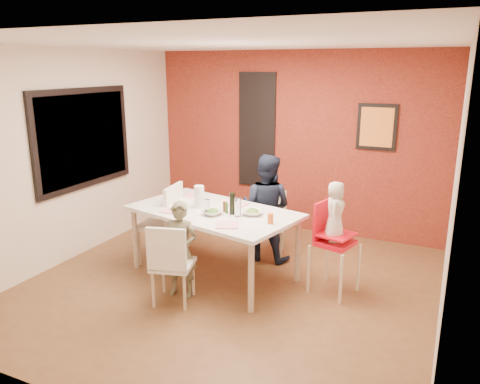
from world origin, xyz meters
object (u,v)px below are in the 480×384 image
at_px(chair_near, 170,261).
at_px(child_near, 181,250).
at_px(dining_table, 213,216).
at_px(paper_towel_roll, 199,197).
at_px(chair_left, 165,219).
at_px(high_chair, 331,239).
at_px(toddler, 335,211).
at_px(wine_bottle, 232,203).
at_px(chair_far, 271,219).
at_px(child_far, 266,208).

relative_size(chair_near, child_near, 0.84).
bearing_deg(dining_table, paper_towel_roll, 174.81).
xyz_separation_m(chair_left, high_chair, (2.12, 0.11, 0.05)).
xyz_separation_m(dining_table, high_chair, (1.38, 0.17, -0.12)).
xyz_separation_m(toddler, wine_bottle, (-1.14, -0.21, 0.00)).
bearing_deg(chair_far, chair_near, -118.12).
xyz_separation_m(chair_left, child_far, (1.11, 0.66, 0.12)).
distance_m(chair_left, high_chair, 2.12).
distance_m(chair_left, child_near, 0.96).
relative_size(chair_near, chair_left, 0.87).
height_order(child_near, child_far, child_far).
bearing_deg(child_far, child_near, 72.71).
distance_m(child_near, toddler, 1.73).
bearing_deg(chair_far, child_near, -120.68).
height_order(chair_near, chair_left, chair_left).
height_order(chair_far, wine_bottle, wine_bottle).
height_order(chair_far, child_near, child_near).
distance_m(child_far, paper_towel_roll, 0.95).
height_order(toddler, paper_towel_roll, toddler).
xyz_separation_m(chair_far, high_chair, (1.02, -0.78, 0.15)).
distance_m(chair_far, chair_left, 1.42).
relative_size(dining_table, toddler, 3.24).
xyz_separation_m(chair_near, toddler, (1.46, 1.02, 0.44)).
relative_size(dining_table, chair_far, 2.56).
bearing_deg(paper_towel_roll, wine_bottle, -7.91).
xyz_separation_m(child_far, paper_towel_roll, (-0.58, -0.71, 0.26)).
distance_m(chair_near, toddler, 1.84).
relative_size(high_chair, toddler, 1.55).
distance_m(toddler, paper_towel_roll, 1.62).
height_order(chair_far, chair_left, chair_left).
bearing_deg(high_chair, chair_left, 108.45).
bearing_deg(child_near, dining_table, 74.43).
height_order(chair_left, toddler, toddler).
relative_size(chair_near, paper_towel_roll, 3.36).
relative_size(dining_table, wine_bottle, 8.51).
bearing_deg(chair_near, high_chair, -159.46).
bearing_deg(chair_left, paper_towel_roll, 77.03).
distance_m(high_chair, toddler, 0.32).
xyz_separation_m(child_near, toddler, (1.49, 0.79, 0.41)).
bearing_deg(wine_bottle, child_far, 82.10).
xyz_separation_m(chair_near, high_chair, (1.44, 1.04, 0.12)).
bearing_deg(wine_bottle, paper_towel_roll, 172.09).
xyz_separation_m(child_far, wine_bottle, (-0.11, -0.77, 0.25)).
relative_size(chair_left, paper_towel_roll, 3.86).
distance_m(chair_near, wine_bottle, 0.99).
bearing_deg(chair_left, child_far, 112.85).
bearing_deg(high_chair, toddler, -100.41).
relative_size(dining_table, chair_left, 2.09).
distance_m(wine_bottle, paper_towel_roll, 0.48).
relative_size(child_near, wine_bottle, 4.23).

